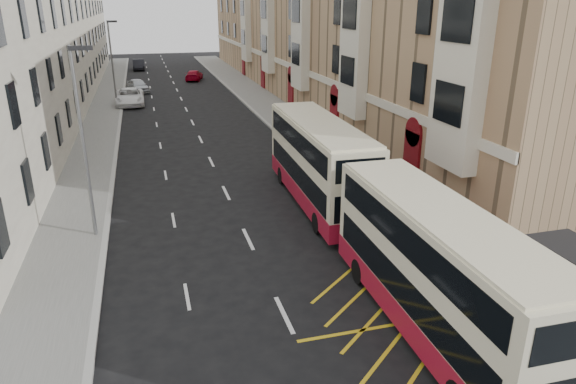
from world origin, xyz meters
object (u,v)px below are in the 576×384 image
object	(u,v)px
double_decker_rear	(319,163)
car_red	(194,75)
street_lamp_near	(83,134)
car_silver	(138,86)
car_dark	(139,65)
pedestrian_far	(425,223)
pedestrian_near	(554,323)
double_decker_front	(436,271)
pedestrian_mid	(534,259)
white_van	(130,97)
street_lamp_far	(112,60)

from	to	relation	value
double_decker_rear	car_red	size ratio (longest dim) A/B	2.37
street_lamp_near	car_silver	world-z (taller)	street_lamp_near
double_decker_rear	car_dark	bearing A→B (deg)	99.62
pedestrian_far	car_dark	distance (m)	66.40
pedestrian_near	car_red	distance (m)	59.58
double_decker_front	pedestrian_mid	distance (m)	5.23
pedestrian_near	car_dark	bearing A→B (deg)	-79.37
double_decker_front	pedestrian_near	bearing A→B (deg)	-34.11
street_lamp_near	car_dark	world-z (taller)	street_lamp_near
double_decker_front	double_decker_rear	distance (m)	11.26
white_van	double_decker_rear	bearing A→B (deg)	-72.64
car_red	pedestrian_far	bearing A→B (deg)	108.58
street_lamp_far	double_decker_rear	xyz separation A→B (m)	(10.67, -28.82, -2.45)
pedestrian_mid	car_red	distance (m)	56.39
street_lamp_near	double_decker_front	bearing A→B (deg)	-43.70
street_lamp_far	white_van	distance (m)	4.33
pedestrian_near	pedestrian_far	world-z (taller)	pedestrian_near
street_lamp_near	double_decker_rear	distance (m)	11.01
car_dark	car_silver	bearing A→B (deg)	-91.23
street_lamp_far	car_red	xyz separation A→B (m)	(9.14, 17.41, -3.97)
pedestrian_far	car_red	world-z (taller)	pedestrian_far
double_decker_rear	car_silver	distance (m)	39.33
pedestrian_near	car_red	size ratio (longest dim) A/B	0.40
double_decker_rear	pedestrian_far	bearing A→B (deg)	-63.14
pedestrian_near	car_silver	bearing A→B (deg)	-75.64
street_lamp_near	car_red	size ratio (longest dim) A/B	1.75
white_van	car_silver	size ratio (longest dim) A/B	1.33
double_decker_front	pedestrian_near	size ratio (longest dim) A/B	5.70
pedestrian_far	white_van	bearing A→B (deg)	-57.12
double_decker_front	car_dark	world-z (taller)	double_decker_front
street_lamp_near	car_dark	bearing A→B (deg)	87.94
double_decker_rear	pedestrian_near	xyz separation A→B (m)	(2.63, -13.20, -1.12)
street_lamp_far	pedestrian_near	xyz separation A→B (m)	(13.30, -42.02, -3.57)
car_dark	double_decker_front	bearing A→B (deg)	-83.93
pedestrian_mid	car_dark	bearing A→B (deg)	88.68
street_lamp_far	car_red	world-z (taller)	street_lamp_far
car_dark	white_van	bearing A→B (deg)	-92.68
double_decker_front	car_red	xyz separation A→B (m)	(-1.40, 57.48, -1.44)
double_decker_front	car_silver	world-z (taller)	double_decker_front
pedestrian_mid	car_red	world-z (taller)	pedestrian_mid
pedestrian_near	car_dark	world-z (taller)	pedestrian_near
double_decker_front	white_van	world-z (taller)	double_decker_front
pedestrian_far	street_lamp_far	bearing A→B (deg)	-54.60
street_lamp_far	pedestrian_mid	size ratio (longest dim) A/B	4.28
white_van	car_dark	distance (m)	29.19
street_lamp_near	pedestrian_mid	bearing A→B (deg)	-29.14
street_lamp_far	double_decker_front	world-z (taller)	street_lamp_far
double_decker_front	pedestrian_near	xyz separation A→B (m)	(2.75, -1.94, -1.04)
double_decker_rear	white_van	world-z (taller)	double_decker_rear
car_red	double_decker_front	bearing A→B (deg)	105.30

